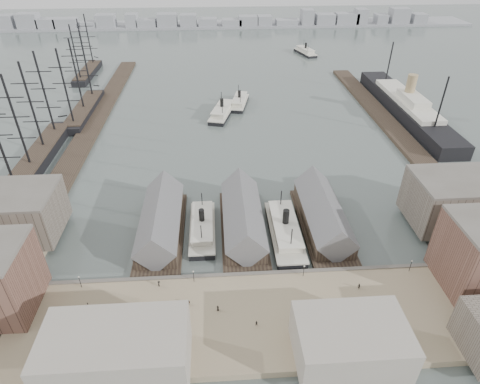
{
  "coord_description": "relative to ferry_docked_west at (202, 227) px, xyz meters",
  "views": [
    {
      "loc": [
        -7.68,
        -84.85,
        82.52
      ],
      "look_at": [
        0.0,
        30.0,
        6.0
      ],
      "focal_mm": 30.0,
      "sensor_mm": 36.0,
      "label": 1
    }
  ],
  "objects": [
    {
      "name": "pedestrian_3",
      "position": [
        -5.32,
        -41.92,
        0.65
      ],
      "size": [
        0.73,
        1.11,
        1.75
      ],
      "primitive_type": "imported",
      "rotation": [
        0.0,
        0.0,
        5.03
      ],
      "color": "black",
      "rests_on": "quay"
    },
    {
      "name": "street_bldg_west",
      "position": [
        -17.0,
        -48.32,
        5.77
      ],
      "size": [
        30.0,
        16.0,
        12.0
      ],
      "primitive_type": "cube",
      "color": "gray",
      "rests_on": "quay"
    },
    {
      "name": "pedestrian_6",
      "position": [
        41.78,
        -28.86,
        0.63
      ],
      "size": [
        0.66,
        0.85,
        1.73
      ],
      "primitive_type": "imported",
      "rotation": [
        0.0,
        0.0,
        4.7
      ],
      "color": "black",
      "rests_on": "quay"
    },
    {
      "name": "pedestrian_1",
      "position": [
        -30.17,
        -36.25,
        0.6
      ],
      "size": [
        0.82,
        0.65,
        1.67
      ],
      "primitive_type": "imported",
      "rotation": [
        0.0,
        0.0,
        0.02
      ],
      "color": "black",
      "rests_on": "quay"
    },
    {
      "name": "sailing_ship_near",
      "position": [
        -68.72,
        50.71,
        0.68
      ],
      "size": [
        9.64,
        66.41,
        39.63
      ],
      "color": "black",
      "rests_on": "ground"
    },
    {
      "name": "horse_cart_left",
      "position": [
        -20.09,
        -32.57,
        0.53
      ],
      "size": [
        4.55,
        1.51,
        1.42
      ],
      "rotation": [
        0.0,
        0.0,
        1.58
      ],
      "color": "black",
      "rests_on": "quay"
    },
    {
      "name": "ferry_open_near",
      "position": [
        9.1,
        95.14,
        0.08
      ],
      "size": [
        15.4,
        28.78,
        9.85
      ],
      "rotation": [
        0.0,
        0.0,
        -0.27
      ],
      "color": "black",
      "rests_on": "ground"
    },
    {
      "name": "quay",
      "position": [
        13.0,
        -36.32,
        -1.23
      ],
      "size": [
        180.0,
        30.0,
        2.0
      ],
      "primitive_type": "cube",
      "color": "gray",
      "rests_on": "ground"
    },
    {
      "name": "lamp_post_near_e",
      "position": [
        28.0,
        -23.32,
        2.48
      ],
      "size": [
        0.44,
        0.44,
        3.92
      ],
      "color": "black",
      "rests_on": "quay"
    },
    {
      "name": "sailing_ship_far",
      "position": [
        -77.44,
        168.74,
        0.31
      ],
      "size": [
        8.54,
        47.46,
        35.12
      ],
      "color": "black",
      "rests_on": "ground"
    },
    {
      "name": "pedestrian_0",
      "position": [
        -28.47,
        -30.44,
        0.58
      ],
      "size": [
        0.53,
        0.66,
        1.62
      ],
      "primitive_type": "imported",
      "rotation": [
        0.0,
        0.0,
        4.89
      ],
      "color": "black",
      "rests_on": "quay"
    },
    {
      "name": "ferry_docked_east",
      "position": [
        26.0,
        -3.92,
        0.34
      ],
      "size": [
        9.22,
        30.73,
        10.98
      ],
      "color": "black",
      "rests_on": "ground"
    },
    {
      "name": "lamp_post_far_w",
      "position": [
        -32.0,
        -23.32,
        2.48
      ],
      "size": [
        0.44,
        0.44,
        3.92
      ],
      "color": "black",
      "rests_on": "quay"
    },
    {
      "name": "ferry_open_mid",
      "position": [
        19.06,
        109.36,
        -0.16
      ],
      "size": [
        12.53,
        25.73,
        8.83
      ],
      "rotation": [
        0.0,
        0.0,
        -0.22
      ],
      "color": "black",
      "rests_on": "ground"
    },
    {
      "name": "ferry_shed_center",
      "position": [
        13.0,
        0.56,
        2.41
      ],
      "size": [
        14.0,
        42.0,
        12.6
      ],
      "color": "#2D231C",
      "rests_on": "ground"
    },
    {
      "name": "lamp_post_far_e",
      "position": [
        58.0,
        -23.32,
        2.48
      ],
      "size": [
        0.44,
        0.44,
        3.92
      ],
      "color": "black",
      "rests_on": "quay"
    },
    {
      "name": "seawall",
      "position": [
        13.0,
        -21.52,
        -1.08
      ],
      "size": [
        180.0,
        1.2,
        2.3
      ],
      "primitive_type": "cube",
      "color": "#59544C",
      "rests_on": "ground"
    },
    {
      "name": "warehouse_east_back",
      "position": [
        81.0,
        -1.32,
        7.27
      ],
      "size": [
        28.0,
        20.0,
        15.0
      ],
      "primitive_type": "cube",
      "color": "#60564C",
      "rests_on": "east_land"
    },
    {
      "name": "pedestrian_7",
      "position": [
        39.06,
        -36.45,
        0.62
      ],
      "size": [
        1.25,
        0.98,
        1.7
      ],
      "primitive_type": "imported",
      "rotation": [
        0.0,
        0.0,
        2.78
      ],
      "color": "black",
      "rests_on": "quay"
    },
    {
      "name": "ferry_open_far",
      "position": [
        76.62,
        211.2,
        -0.12
      ],
      "size": [
        14.42,
        26.27,
        8.98
      ],
      "rotation": [
        0.0,
        0.0,
        0.29
      ],
      "color": "black",
      "rests_on": "ground"
    },
    {
      "name": "sailing_ship_mid",
      "position": [
        -62.76,
        102.0,
        0.51
      ],
      "size": [
        9.32,
        53.85,
        38.31
      ],
      "color": "black",
      "rests_on": "ground"
    },
    {
      "name": "pedestrian_5",
      "position": [
        13.47,
        -38.78,
        0.56
      ],
      "size": [
        0.6,
        0.46,
        1.58
      ],
      "primitive_type": "imported",
      "rotation": [
        0.0,
        0.0,
        3.21
      ],
      "color": "black",
      "rests_on": "quay"
    },
    {
      "name": "street_bldg_center",
      "position": [
        33.0,
        -48.32,
        4.77
      ],
      "size": [
        24.0,
        16.0,
        10.0
      ],
      "primitive_type": "cube",
      "color": "gray",
      "rests_on": "quay"
    },
    {
      "name": "warehouse_west_back",
      "position": [
        -57.0,
        1.68,
        6.77
      ],
      "size": [
        26.0,
        20.0,
        14.0
      ],
      "primitive_type": "cube",
      "color": "#60564C",
      "rests_on": "west_land"
    },
    {
      "name": "far_shore",
      "position": [
        10.93,
        317.82,
        1.68
      ],
      "size": [
        500.0,
        40.0,
        15.72
      ],
      "color": "gray",
      "rests_on": "ground"
    },
    {
      "name": "ground",
      "position": [
        13.0,
        -16.32,
        -2.23
      ],
      "size": [
        900.0,
        900.0,
        0.0
      ],
      "primitive_type": "plane",
      "color": "#495552",
      "rests_on": "ground"
    },
    {
      "name": "tram",
      "position": [
        66.47,
        -33.46,
        1.82
      ],
      "size": [
        3.61,
        11.43,
        4.01
      ],
      "rotation": [
        0.0,
        0.0,
        -0.06
      ],
      "color": "black",
      "rests_on": "quay"
    },
    {
      "name": "east_wharf",
      "position": [
        91.0,
        73.68,
        -1.43
      ],
      "size": [
        10.0,
        180.0,
        1.6
      ],
      "primitive_type": "cube",
      "color": "#2D231C",
      "rests_on": "ground"
    },
    {
      "name": "west_wharf",
      "position": [
        -55.0,
        83.68,
        -1.43
      ],
      "size": [
        10.0,
        220.0,
        1.6
      ],
      "primitive_type": "cube",
      "color": "#2D231C",
      "rests_on": "ground"
    },
    {
      "name": "pedestrian_4",
      "position": [
        4.27,
        -33.61,
        0.59
      ],
      "size": [
        0.7,
        0.9,
        1.64
      ],
      "primitive_type": "imported",
      "rotation": [
        0.0,
        0.0,
        1.81
      ],
      "color": "black",
      "rests_on": "quay"
    },
    {
      "name": "horse_cart_right",
      "position": [
        39.63,
        -40.55,
        0.59
      ],
      "size": [
        4.75,
        2.16,
        1.62
      ],
      "rotation": [
        0.0,
        0.0,
        1.43
      ],
      "color": "black",
      "rests_on": "quay"
    },
    {
      "name": "horse_cart_center",
      "position": [
        -4.32,
        -31.43,
        0.62
      ],
      "size": [
        5.05,
        2.59,
        1.71
      ],
      "rotation": [
        0.0,
        0.0,
        1.27
      ],
      "color": "black",
      "rests_on": "quay"
    },
    {
      "name": "ferry_shed_east",
      "position": [
        39.0,
        0.56,
        2.41
      ],
      "size": [
        14.0,
        42.0,
        12.6
      ],
      "color": "#2D231C",
      "rests_on": "ground"
    },
    {
      "name": "ocean_steamer",
      "position": [
        105.0,
        91.06,
        2.23
      ],
      "size": [
        14.19,
        103.66,
        20.73
      ],
      "color": "black",
      "rests_on": "ground"
    },
    {
      "name": "ferry_shed_west",
      "position": [
        -13.0,
        0.56,
        2.41
      ],
      "size": [
        14.0,
        42.0,
        12.6
      ],
      "color": "#2D231C",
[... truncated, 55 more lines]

